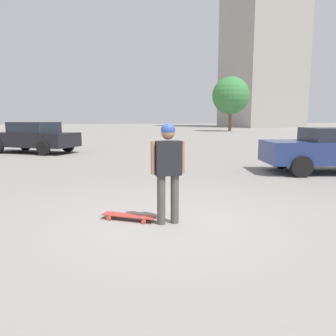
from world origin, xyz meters
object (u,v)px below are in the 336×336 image
(car_parked_far, at_px, (33,137))
(car_parked_near, at_px, (334,149))
(person, at_px, (168,164))
(skateboard, at_px, (129,216))

(car_parked_far, bearing_deg, car_parked_near, 171.62)
(person, distance_m, car_parked_near, 7.37)
(person, xyz_separation_m, car_parked_far, (12.74, 3.54, -0.18))
(car_parked_far, bearing_deg, skateboard, 137.54)
(skateboard, height_order, car_parked_near, car_parked_near)
(person, height_order, car_parked_far, person)
(car_parked_near, distance_m, car_parked_far, 13.54)
(skateboard, distance_m, car_parked_near, 7.77)
(car_parked_near, relative_size, car_parked_far, 0.97)
(skateboard, distance_m, car_parked_far, 12.76)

